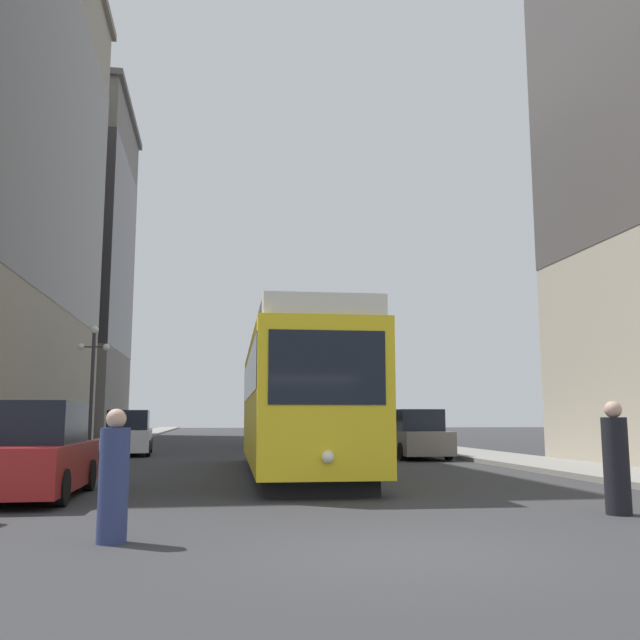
{
  "coord_description": "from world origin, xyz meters",
  "views": [
    {
      "loc": [
        -2.15,
        -7.76,
        1.51
      ],
      "look_at": [
        0.05,
        6.18,
        3.52
      ],
      "focal_mm": 38.59,
      "sensor_mm": 36.0,
      "label": 1
    }
  ],
  "objects_px": {
    "pedestrian_crossing_far": "(616,461)",
    "lamp_post_left_far": "(93,367)",
    "parked_car_left_mid": "(32,453)",
    "pedestrian_crossing_near": "(114,480)",
    "streetcar": "(296,396)",
    "parked_car_right_far": "(415,436)",
    "transit_bus": "(325,410)",
    "parked_car_left_near": "(128,434)"
  },
  "relations": [
    {
      "from": "streetcar",
      "to": "parked_car_right_far",
      "type": "height_order",
      "value": "streetcar"
    },
    {
      "from": "transit_bus",
      "to": "parked_car_right_far",
      "type": "bearing_deg",
      "value": -82.81
    },
    {
      "from": "pedestrian_crossing_far",
      "to": "lamp_post_left_far",
      "type": "relative_size",
      "value": 0.33
    },
    {
      "from": "transit_bus",
      "to": "pedestrian_crossing_far",
      "type": "bearing_deg",
      "value": -90.71
    },
    {
      "from": "parked_car_left_mid",
      "to": "pedestrian_crossing_near",
      "type": "distance_m",
      "value": 5.5
    },
    {
      "from": "transit_bus",
      "to": "parked_car_right_far",
      "type": "distance_m",
      "value": 10.99
    },
    {
      "from": "streetcar",
      "to": "transit_bus",
      "type": "height_order",
      "value": "streetcar"
    },
    {
      "from": "transit_bus",
      "to": "parked_car_left_near",
      "type": "bearing_deg",
      "value": -145.91
    },
    {
      "from": "transit_bus",
      "to": "parked_car_left_mid",
      "type": "xyz_separation_m",
      "value": [
        -9.33,
        -22.31,
        -1.1
      ]
    },
    {
      "from": "transit_bus",
      "to": "pedestrian_crossing_far",
      "type": "distance_m",
      "value": 26.08
    },
    {
      "from": "transit_bus",
      "to": "parked_car_left_mid",
      "type": "distance_m",
      "value": 24.21
    },
    {
      "from": "transit_bus",
      "to": "lamp_post_left_far",
      "type": "height_order",
      "value": "lamp_post_left_far"
    },
    {
      "from": "transit_bus",
      "to": "parked_car_left_mid",
      "type": "height_order",
      "value": "transit_bus"
    },
    {
      "from": "streetcar",
      "to": "parked_car_left_near",
      "type": "height_order",
      "value": "streetcar"
    },
    {
      "from": "pedestrian_crossing_far",
      "to": "lamp_post_left_far",
      "type": "bearing_deg",
      "value": -41.14
    },
    {
      "from": "pedestrian_crossing_near",
      "to": "pedestrian_crossing_far",
      "type": "height_order",
      "value": "pedestrian_crossing_far"
    },
    {
      "from": "transit_bus",
      "to": "pedestrian_crossing_near",
      "type": "relative_size",
      "value": 7.65
    },
    {
      "from": "parked_car_left_near",
      "to": "pedestrian_crossing_near",
      "type": "bearing_deg",
      "value": -87.22
    },
    {
      "from": "transit_bus",
      "to": "pedestrian_crossing_near",
      "type": "height_order",
      "value": "transit_bus"
    },
    {
      "from": "parked_car_right_far",
      "to": "pedestrian_crossing_far",
      "type": "xyz_separation_m",
      "value": [
        -1.28,
        -15.25,
        -0.02
      ]
    },
    {
      "from": "parked_car_right_far",
      "to": "parked_car_left_mid",
      "type": "bearing_deg",
      "value": 47.65
    },
    {
      "from": "parked_car_left_mid",
      "to": "streetcar",
      "type": "bearing_deg",
      "value": 41.15
    },
    {
      "from": "parked_car_left_mid",
      "to": "pedestrian_crossing_near",
      "type": "xyz_separation_m",
      "value": [
        2.18,
        -5.05,
        -0.09
      ]
    },
    {
      "from": "parked_car_left_near",
      "to": "pedestrian_crossing_far",
      "type": "height_order",
      "value": "parked_car_left_near"
    },
    {
      "from": "parked_car_left_mid",
      "to": "parked_car_left_near",
      "type": "bearing_deg",
      "value": 90.25
    },
    {
      "from": "parked_car_right_far",
      "to": "pedestrian_crossing_near",
      "type": "height_order",
      "value": "parked_car_right_far"
    },
    {
      "from": "parked_car_right_far",
      "to": "pedestrian_crossing_far",
      "type": "height_order",
      "value": "parked_car_right_far"
    },
    {
      "from": "transit_bus",
      "to": "pedestrian_crossing_far",
      "type": "xyz_separation_m",
      "value": [
        0.37,
        -26.06,
        -1.12
      ]
    },
    {
      "from": "pedestrian_crossing_near",
      "to": "pedestrian_crossing_far",
      "type": "xyz_separation_m",
      "value": [
        7.52,
        1.3,
        0.07
      ]
    },
    {
      "from": "streetcar",
      "to": "parked_car_left_near",
      "type": "bearing_deg",
      "value": 119.43
    },
    {
      "from": "parked_car_right_far",
      "to": "lamp_post_left_far",
      "type": "bearing_deg",
      "value": -24.73
    },
    {
      "from": "parked_car_left_near",
      "to": "parked_car_right_far",
      "type": "bearing_deg",
      "value": -23.79
    },
    {
      "from": "lamp_post_left_far",
      "to": "parked_car_left_mid",
      "type": "bearing_deg",
      "value": -83.91
    },
    {
      "from": "streetcar",
      "to": "transit_bus",
      "type": "xyz_separation_m",
      "value": [
        3.68,
        17.41,
        -0.15
      ]
    },
    {
      "from": "lamp_post_left_far",
      "to": "parked_car_right_far",
      "type": "bearing_deg",
      "value": -26.06
    },
    {
      "from": "transit_bus",
      "to": "pedestrian_crossing_far",
      "type": "height_order",
      "value": "transit_bus"
    },
    {
      "from": "parked_car_left_mid",
      "to": "lamp_post_left_far",
      "type": "bearing_deg",
      "value": 96.33
    },
    {
      "from": "streetcar",
      "to": "transit_bus",
      "type": "bearing_deg",
      "value": 79.71
    },
    {
      "from": "transit_bus",
      "to": "lamp_post_left_far",
      "type": "distance_m",
      "value": 12.23
    },
    {
      "from": "pedestrian_crossing_far",
      "to": "parked_car_left_near",
      "type": "bearing_deg",
      "value": -42.82
    },
    {
      "from": "parked_car_left_mid",
      "to": "pedestrian_crossing_far",
      "type": "xyz_separation_m",
      "value": [
        9.7,
        -3.75,
        -0.02
      ]
    },
    {
      "from": "parked_car_left_mid",
      "to": "lamp_post_left_far",
      "type": "xyz_separation_m",
      "value": [
        -1.9,
        17.81,
        2.89
      ]
    }
  ]
}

